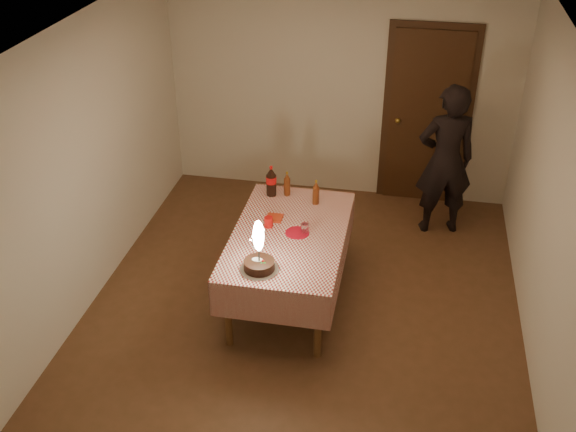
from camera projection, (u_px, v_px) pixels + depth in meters
The scene contains 12 objects.
ground at pixel (306, 299), 6.48m from camera, with size 4.00×4.50×0.01m, color brown.
room_shell at pixel (314, 139), 5.69m from camera, with size 4.04×4.54×2.62m.
dining_table at pixel (289, 242), 6.17m from camera, with size 1.02×1.72×0.74m.
birthday_cake at pixel (259, 257), 5.57m from camera, with size 0.33×0.33×0.48m.
red_plate at pixel (297, 233), 6.12m from camera, with size 0.22×0.22×0.01m, color #B70C20.
red_cup at pixel (268, 222), 6.19m from camera, with size 0.08×0.08×0.10m, color red.
clear_cup at pixel (305, 228), 6.11m from camera, with size 0.07×0.07×0.09m, color white.
napkin_stack at pixel (274, 218), 6.33m from camera, with size 0.15×0.15×0.02m, color #AB2E13.
cola_bottle at pixel (271, 181), 6.65m from camera, with size 0.10×0.10×0.32m.
amber_bottle_left at pixel (287, 184), 6.67m from camera, with size 0.06×0.06×0.26m.
amber_bottle_right at pixel (316, 193), 6.52m from camera, with size 0.06×0.06×0.26m.
photographer at pixel (445, 160), 7.14m from camera, with size 0.70×0.55×1.70m.
Camera 1 is at (0.81, -5.07, 4.04)m, focal length 42.00 mm.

